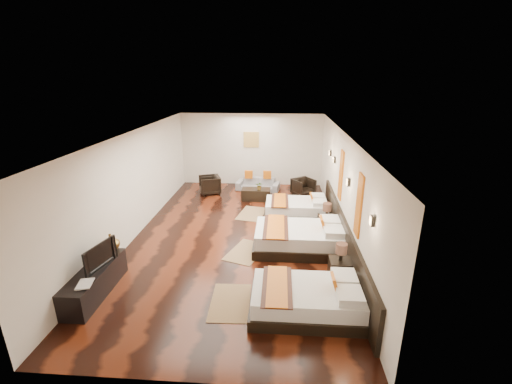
# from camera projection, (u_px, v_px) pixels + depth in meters

# --- Properties ---
(floor) EXTENTS (5.50, 9.50, 0.01)m
(floor) POSITION_uv_depth(u_px,v_px,m) (237.00, 236.00, 9.38)
(floor) COLOR black
(floor) RESTS_ON ground
(ceiling) EXTENTS (5.50, 9.50, 0.01)m
(ceiling) POSITION_uv_depth(u_px,v_px,m) (235.00, 134.00, 8.47)
(ceiling) COLOR white
(ceiling) RESTS_ON floor
(back_wall) EXTENTS (5.50, 0.01, 2.80)m
(back_wall) POSITION_uv_depth(u_px,v_px,m) (251.00, 150.00, 13.41)
(back_wall) COLOR silver
(back_wall) RESTS_ON floor
(left_wall) EXTENTS (0.01, 9.50, 2.80)m
(left_wall) POSITION_uv_depth(u_px,v_px,m) (134.00, 185.00, 9.11)
(left_wall) COLOR silver
(left_wall) RESTS_ON floor
(right_wall) EXTENTS (0.01, 9.50, 2.80)m
(right_wall) POSITION_uv_depth(u_px,v_px,m) (343.00, 190.00, 8.74)
(right_wall) COLOR silver
(right_wall) RESTS_ON floor
(headboard_panel) EXTENTS (0.08, 6.60, 0.90)m
(headboard_panel) POSITION_uv_depth(u_px,v_px,m) (343.00, 237.00, 8.30)
(headboard_panel) COLOR black
(headboard_panel) RESTS_ON floor
(bed_near) EXTENTS (2.07, 1.30, 0.79)m
(bed_near) POSITION_uv_depth(u_px,v_px,m) (308.00, 299.00, 6.29)
(bed_near) COLOR black
(bed_near) RESTS_ON floor
(bed_mid) EXTENTS (2.32, 1.46, 0.88)m
(bed_mid) POSITION_uv_depth(u_px,v_px,m) (301.00, 238.00, 8.59)
(bed_mid) COLOR black
(bed_mid) RESTS_ON floor
(bed_far) EXTENTS (1.97, 1.24, 0.75)m
(bed_far) POSITION_uv_depth(u_px,v_px,m) (297.00, 208.00, 10.62)
(bed_far) COLOR black
(bed_far) RESTS_ON floor
(nightstand_a) EXTENTS (0.44, 0.44, 0.88)m
(nightstand_a) POSITION_uv_depth(u_px,v_px,m) (340.00, 268.00, 7.24)
(nightstand_a) COLOR black
(nightstand_a) RESTS_ON floor
(nightstand_b) EXTENTS (0.44, 0.44, 0.87)m
(nightstand_b) POSITION_uv_depth(u_px,v_px,m) (326.00, 222.00, 9.48)
(nightstand_b) COLOR black
(nightstand_b) RESTS_ON floor
(jute_mat_near) EXTENTS (0.79, 1.22, 0.01)m
(jute_mat_near) POSITION_uv_depth(u_px,v_px,m) (230.00, 302.00, 6.63)
(jute_mat_near) COLOR olive
(jute_mat_near) RESTS_ON floor
(jute_mat_mid) EXTENTS (1.11, 1.38, 0.01)m
(jute_mat_mid) POSITION_uv_depth(u_px,v_px,m) (246.00, 252.00, 8.52)
(jute_mat_mid) COLOR olive
(jute_mat_mid) RESTS_ON floor
(jute_mat_far) EXTENTS (0.98, 1.33, 0.01)m
(jute_mat_far) POSITION_uv_depth(u_px,v_px,m) (252.00, 214.00, 10.86)
(jute_mat_far) COLOR olive
(jute_mat_far) RESTS_ON floor
(tv_console) EXTENTS (0.50, 1.80, 0.55)m
(tv_console) POSITION_uv_depth(u_px,v_px,m) (95.00, 282.00, 6.82)
(tv_console) COLOR black
(tv_console) RESTS_ON floor
(tv) EXTENTS (0.30, 0.88, 0.51)m
(tv) POSITION_uv_depth(u_px,v_px,m) (97.00, 255.00, 6.77)
(tv) COLOR black
(tv) RESTS_ON tv_console
(book) EXTENTS (0.33, 0.40, 0.03)m
(book) POSITION_uv_depth(u_px,v_px,m) (77.00, 285.00, 6.21)
(book) COLOR black
(book) RESTS_ON tv_console
(figurine) EXTENTS (0.46, 0.46, 0.38)m
(figurine) POSITION_uv_depth(u_px,v_px,m) (111.00, 242.00, 7.42)
(figurine) COLOR brown
(figurine) RESTS_ON tv_console
(sofa) EXTENTS (1.70, 0.90, 0.47)m
(sofa) POSITION_uv_depth(u_px,v_px,m) (258.00, 184.00, 13.00)
(sofa) COLOR gray
(sofa) RESTS_ON floor
(armchair_left) EXTENTS (0.94, 0.92, 0.67)m
(armchair_left) POSITION_uv_depth(u_px,v_px,m) (210.00, 185.00, 12.63)
(armchair_left) COLOR black
(armchair_left) RESTS_ON floor
(armchair_right) EXTENTS (0.96, 0.96, 0.64)m
(armchair_right) POSITION_uv_depth(u_px,v_px,m) (303.00, 187.00, 12.42)
(armchair_right) COLOR black
(armchair_right) RESTS_ON floor
(coffee_table) EXTENTS (1.01, 0.51, 0.40)m
(coffee_table) POSITION_uv_depth(u_px,v_px,m) (256.00, 194.00, 12.03)
(coffee_table) COLOR black
(coffee_table) RESTS_ON floor
(table_plant) EXTENTS (0.30, 0.28, 0.28)m
(table_plant) POSITION_uv_depth(u_px,v_px,m) (260.00, 186.00, 11.84)
(table_plant) COLOR #2B561C
(table_plant) RESTS_ON coffee_table
(orange_panel_a) EXTENTS (0.04, 0.40, 1.30)m
(orange_panel_a) POSITION_uv_depth(u_px,v_px,m) (359.00, 206.00, 6.85)
(orange_panel_a) COLOR #D86014
(orange_panel_a) RESTS_ON right_wall
(orange_panel_b) EXTENTS (0.04, 0.40, 1.30)m
(orange_panel_b) POSITION_uv_depth(u_px,v_px,m) (341.00, 175.00, 8.93)
(orange_panel_b) COLOR #D86014
(orange_panel_b) RESTS_ON right_wall
(sconce_near) EXTENTS (0.07, 0.12, 0.18)m
(sconce_near) POSITION_uv_depth(u_px,v_px,m) (372.00, 221.00, 5.77)
(sconce_near) COLOR black
(sconce_near) RESTS_ON right_wall
(sconce_mid) EXTENTS (0.07, 0.12, 0.18)m
(sconce_mid) POSITION_uv_depth(u_px,v_px,m) (348.00, 182.00, 7.84)
(sconce_mid) COLOR black
(sconce_mid) RESTS_ON right_wall
(sconce_far) EXTENTS (0.07, 0.12, 0.18)m
(sconce_far) POSITION_uv_depth(u_px,v_px,m) (334.00, 160.00, 9.92)
(sconce_far) COLOR black
(sconce_far) RESTS_ON right_wall
(sconce_lounge) EXTENTS (0.07, 0.12, 0.18)m
(sconce_lounge) POSITION_uv_depth(u_px,v_px,m) (330.00, 153.00, 10.77)
(sconce_lounge) COLOR black
(sconce_lounge) RESTS_ON right_wall
(gold_artwork) EXTENTS (0.60, 0.04, 0.60)m
(gold_artwork) POSITION_uv_depth(u_px,v_px,m) (251.00, 140.00, 13.26)
(gold_artwork) COLOR #AD873F
(gold_artwork) RESTS_ON back_wall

